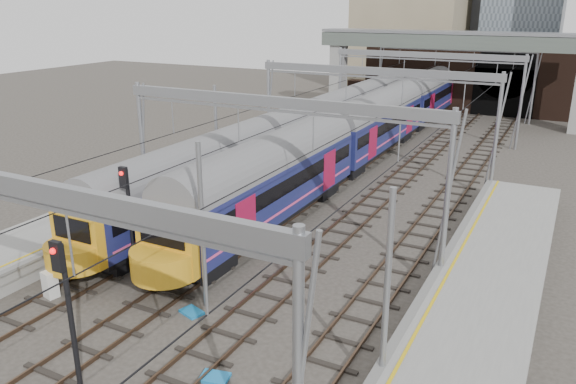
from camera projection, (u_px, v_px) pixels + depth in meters
The scene contains 14 objects.
ground at pixel (176, 330), 21.57m from camera, with size 160.00×160.00×0.00m, color #38332D.
platform_left at pixel (44, 244), 27.94m from camera, with size 4.32×55.00×1.12m.
tracks at pixel (331, 209), 34.18m from camera, with size 14.40×80.00×0.22m.
overhead_line at pixel (371, 88), 37.55m from camera, with size 16.80×80.00×8.00m.
retaining_wall at pixel (473, 74), 63.27m from camera, with size 28.00×2.75×9.00m.
overbridge at pixel (451, 51), 57.95m from camera, with size 28.00×3.00×9.25m.
train_main at pixel (406, 106), 53.11m from camera, with size 3.08×71.08×5.20m.
train_second at pixel (313, 128), 44.65m from camera, with size 2.82×48.88×4.84m.
signal_near_left at pixel (129, 209), 24.76m from camera, with size 0.38×0.48×5.26m.
signal_near_centre at pixel (67, 300), 17.10m from camera, with size 0.38×0.48×5.32m.
relay_cabinet at pixel (50, 284), 23.81m from camera, with size 0.58×0.49×1.16m, color silver.
equip_cover_a at pixel (192, 312), 22.69m from camera, with size 0.92×0.65×0.11m, color #1875B9.
equip_cover_b at pixel (287, 252), 28.20m from camera, with size 0.84×0.59×0.10m, color #1875B9.
equip_cover_c at pixel (215, 378), 18.71m from camera, with size 0.95×0.67×0.11m, color #1875B9.
Camera 1 is at (12.47, -14.66, 11.90)m, focal length 35.00 mm.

